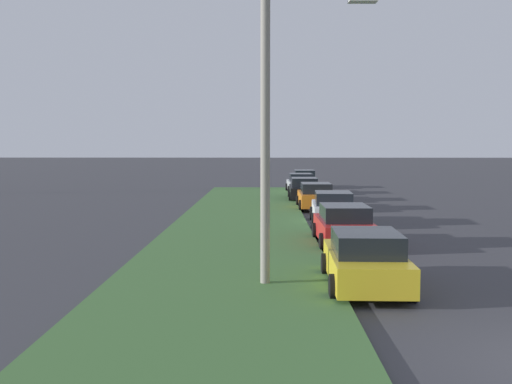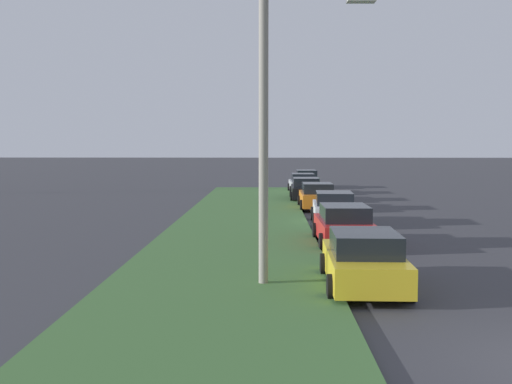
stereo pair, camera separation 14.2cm
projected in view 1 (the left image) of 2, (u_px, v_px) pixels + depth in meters
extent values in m
cube|color=#3D6633|center=(231.00, 255.00, 19.95)|extent=(60.00, 6.00, 0.12)
cube|color=gold|center=(365.00, 266.00, 15.60)|extent=(4.34, 1.90, 0.70)
cube|color=black|center=(367.00, 243.00, 15.35)|extent=(2.24, 1.65, 0.55)
cylinder|color=black|center=(325.00, 265.00, 17.00)|extent=(0.65, 0.24, 0.64)
cylinder|color=black|center=(391.00, 265.00, 16.93)|extent=(0.65, 0.24, 0.64)
cylinder|color=black|center=(334.00, 288.00, 14.31)|extent=(0.65, 0.24, 0.64)
cylinder|color=black|center=(412.00, 288.00, 14.24)|extent=(0.65, 0.24, 0.64)
cube|color=red|center=(344.00, 229.00, 22.19)|extent=(4.32, 1.85, 0.70)
cube|color=black|center=(345.00, 213.00, 21.94)|extent=(2.22, 1.63, 0.55)
cylinder|color=black|center=(315.00, 231.00, 23.56)|extent=(0.64, 0.23, 0.64)
cylinder|color=black|center=(362.00, 231.00, 23.55)|extent=(0.64, 0.23, 0.64)
cylinder|color=black|center=(323.00, 242.00, 20.87)|extent=(0.64, 0.23, 0.64)
cylinder|color=black|center=(376.00, 242.00, 20.86)|extent=(0.64, 0.23, 0.64)
cube|color=silver|center=(333.00, 211.00, 28.16)|extent=(4.38, 1.99, 0.70)
cube|color=black|center=(333.00, 198.00, 27.91)|extent=(2.27, 1.70, 0.55)
cylinder|color=black|center=(312.00, 213.00, 29.58)|extent=(0.65, 0.25, 0.64)
cylinder|color=black|center=(350.00, 213.00, 29.47)|extent=(0.65, 0.25, 0.64)
cylinder|color=black|center=(314.00, 220.00, 26.89)|extent=(0.65, 0.25, 0.64)
cylinder|color=black|center=(356.00, 221.00, 26.78)|extent=(0.65, 0.25, 0.64)
cube|color=orange|center=(316.00, 199.00, 34.45)|extent=(4.31, 1.81, 0.70)
cube|color=black|center=(316.00, 188.00, 34.20)|extent=(2.21, 1.61, 0.55)
cylinder|color=black|center=(298.00, 201.00, 35.83)|extent=(0.64, 0.22, 0.64)
cylinder|color=black|center=(329.00, 201.00, 35.81)|extent=(0.64, 0.22, 0.64)
cylinder|color=black|center=(301.00, 206.00, 33.14)|extent=(0.64, 0.22, 0.64)
cylinder|color=black|center=(334.00, 206.00, 33.12)|extent=(0.64, 0.22, 0.64)
cube|color=black|center=(304.00, 192.00, 39.73)|extent=(4.33, 1.87, 0.70)
cube|color=black|center=(304.00, 182.00, 39.48)|extent=(2.22, 1.63, 0.55)
cylinder|color=black|center=(289.00, 194.00, 41.12)|extent=(0.64, 0.23, 0.64)
cylinder|color=black|center=(316.00, 194.00, 41.07)|extent=(0.64, 0.23, 0.64)
cylinder|color=black|center=(290.00, 197.00, 38.43)|extent=(0.64, 0.23, 0.64)
cylinder|color=black|center=(319.00, 197.00, 38.38)|extent=(0.64, 0.23, 0.64)
cube|color=#B2B5BA|center=(300.00, 186.00, 45.36)|extent=(4.34, 1.90, 0.70)
cube|color=black|center=(301.00, 177.00, 45.11)|extent=(2.24, 1.65, 0.55)
cylinder|color=black|center=(287.00, 188.00, 46.71)|extent=(0.65, 0.24, 0.64)
cylinder|color=black|center=(311.00, 188.00, 46.73)|extent=(0.65, 0.24, 0.64)
cylinder|color=black|center=(289.00, 190.00, 44.02)|extent=(0.65, 0.24, 0.64)
cylinder|color=black|center=(315.00, 190.00, 44.04)|extent=(0.65, 0.24, 0.64)
cube|color=#1E6B38|center=(304.00, 181.00, 51.17)|extent=(4.33, 1.87, 0.70)
cube|color=black|center=(304.00, 173.00, 50.92)|extent=(2.22, 1.63, 0.55)
cylinder|color=black|center=(292.00, 183.00, 52.53)|extent=(0.64, 0.23, 0.64)
cylinder|color=black|center=(313.00, 183.00, 52.53)|extent=(0.64, 0.23, 0.64)
cylinder|color=black|center=(294.00, 185.00, 49.84)|extent=(0.64, 0.23, 0.64)
cylinder|color=black|center=(316.00, 185.00, 49.84)|extent=(0.64, 0.23, 0.64)
cylinder|color=gray|center=(265.00, 140.00, 15.43)|extent=(0.24, 0.24, 7.50)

